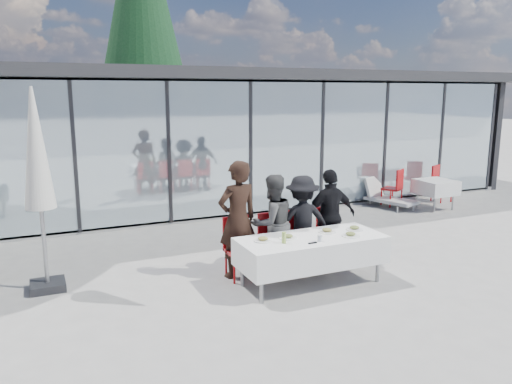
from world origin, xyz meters
The scene contains 26 objects.
ground centered at (0.00, 0.00, 0.00)m, with size 90.00×90.00×0.00m, color gray.
pavilion centered at (2.00, 8.16, 2.15)m, with size 14.80×8.80×3.44m.
treeline centered at (-2.00, 28.00, 2.20)m, with size 62.50×2.00×4.40m.
dining_table centered at (0.16, -0.33, 0.54)m, with size 2.26×0.96×0.75m.
diner_a centered at (-0.74, 0.45, 0.94)m, with size 0.69×0.69×1.88m, color black.
diner_chair_a centered at (-0.74, 0.42, 0.54)m, with size 0.44×0.44×0.97m.
diner_b centered at (-0.13, 0.45, 0.81)m, with size 0.79×0.79×1.62m, color #454545.
diner_chair_b centered at (-0.13, 0.42, 0.54)m, with size 0.44×0.44×0.97m.
diner_c centered at (0.42, 0.45, 0.78)m, with size 1.01×1.01×1.56m, color black.
diner_chair_c centered at (0.42, 0.42, 0.54)m, with size 0.44×0.44×0.97m.
diner_d centered at (0.98, 0.45, 0.82)m, with size 0.96×0.96×1.63m, color black.
diner_chair_d centered at (0.98, 0.42, 0.54)m, with size 0.44×0.44×0.97m.
plate_a centered at (-0.60, -0.21, 0.77)m, with size 0.28×0.28×0.07m.
plate_b centered at (-0.20, -0.24, 0.77)m, with size 0.28×0.28×0.07m.
plate_c centered at (0.52, -0.19, 0.77)m, with size 0.28×0.28×0.07m.
plate_d centered at (1.00, -0.25, 0.77)m, with size 0.28×0.28×0.07m.
plate_extra centered at (0.73, -0.53, 0.77)m, with size 0.28×0.28×0.07m.
juice_bottle centered at (-0.37, -0.44, 0.83)m, with size 0.06×0.06×0.17m, color #95B34A.
drinking_glasses centered at (0.15, -0.58, 0.80)m, with size 0.07×0.07×0.10m.
folded_eyeglasses centered at (0.01, -0.62, 0.76)m, with size 0.14×0.03×0.01m, color black.
spare_table_right centered at (5.63, 2.81, 0.55)m, with size 0.86×0.86×0.74m.
spare_chair_a centered at (6.38, 3.49, 0.54)m, with size 0.57×0.57×0.97m.
spare_chair_b centered at (4.89, 3.46, 0.54)m, with size 0.60×0.60×0.97m.
market_umbrella centered at (-3.57, 1.09, 1.94)m, with size 0.50×0.50×3.00m.
lounger centered at (4.67, 3.55, 0.26)m, with size 0.99×1.45×0.72m.
conifer_tree centered at (0.50, 13.00, 5.99)m, with size 4.00×4.00×10.50m.
Camera 1 is at (-3.59, -6.65, 2.91)m, focal length 35.00 mm.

